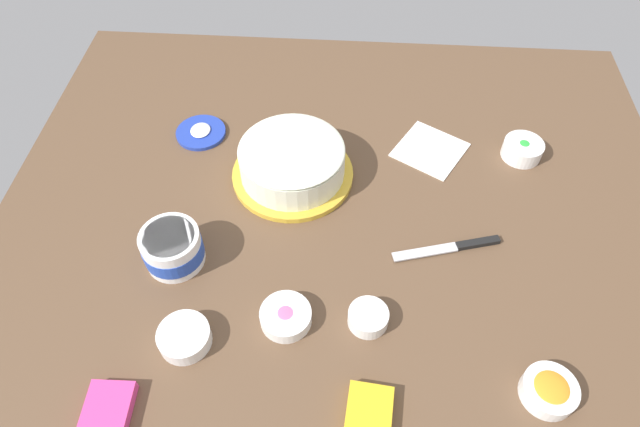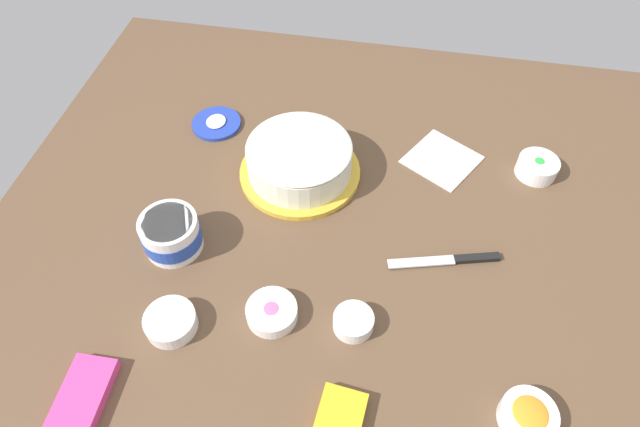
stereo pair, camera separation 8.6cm
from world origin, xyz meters
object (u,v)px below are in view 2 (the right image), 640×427
object	(u,v)px
paper_napkin	(442,159)
sprinkle_bowl_orange	(528,416)
frosting_tub	(171,233)
sprinkle_bowl_yellow	(353,322)
sprinkle_bowl_pink	(272,312)
frosted_cake	(300,160)
sprinkle_bowl_green	(537,166)
candy_box_upper	(82,399)
spreading_knife	(454,260)
sprinkle_bowl_rainbow	(171,322)
frosting_tub_lid	(216,123)

from	to	relation	value
paper_napkin	sprinkle_bowl_orange	bearing A→B (deg)	-164.14
frosting_tub	sprinkle_bowl_yellow	size ratio (longest dim) A/B	1.59
sprinkle_bowl_pink	frosted_cake	bearing A→B (deg)	3.75
sprinkle_bowl_pink	paper_napkin	distance (m)	0.57
sprinkle_bowl_green	candy_box_upper	xyz separation A→B (m)	(-0.71, 0.81, -0.01)
spreading_knife	sprinkle_bowl_orange	xyz separation A→B (m)	(-0.31, -0.13, 0.01)
sprinkle_bowl_rainbow	paper_napkin	world-z (taller)	sprinkle_bowl_rainbow
sprinkle_bowl_orange	sprinkle_bowl_rainbow	distance (m)	0.66
frosted_cake	sprinkle_bowl_pink	xyz separation A→B (m)	(-0.38, -0.02, -0.03)
sprinkle_bowl_rainbow	frosting_tub	bearing A→B (deg)	18.59
sprinkle_bowl_pink	sprinkle_bowl_yellow	bearing A→B (deg)	-87.09
paper_napkin	sprinkle_bowl_green	bearing A→B (deg)	-90.65
candy_box_upper	paper_napkin	world-z (taller)	candy_box_upper
frosting_tub_lid	candy_box_upper	world-z (taller)	candy_box_upper
frosting_tub	candy_box_upper	bearing A→B (deg)	173.33
sprinkle_bowl_rainbow	paper_napkin	distance (m)	0.73
sprinkle_bowl_yellow	sprinkle_bowl_pink	bearing A→B (deg)	92.91
frosting_tub_lid	sprinkle_bowl_orange	bearing A→B (deg)	-129.66
paper_napkin	frosting_tub_lid	bearing A→B (deg)	88.13
frosting_tub_lid	sprinkle_bowl_yellow	xyz separation A→B (m)	(-0.50, -0.43, 0.01)
sprinkle_bowl_green	sprinkle_bowl_rainbow	size ratio (longest dim) A/B	0.96
sprinkle_bowl_rainbow	sprinkle_bowl_pink	bearing A→B (deg)	-72.85
sprinkle_bowl_yellow	paper_napkin	xyz separation A→B (m)	(0.48, -0.15, -0.01)
sprinkle_bowl_yellow	paper_napkin	size ratio (longest dim) A/B	0.52
paper_napkin	frosted_cake	bearing A→B (deg)	108.32
spreading_knife	candy_box_upper	distance (m)	0.76
frosting_tub	sprinkle_bowl_orange	distance (m)	0.76
candy_box_upper	sprinkle_bowl_green	bearing A→B (deg)	-50.27
frosting_tub	sprinkle_bowl_green	world-z (taller)	frosting_tub
candy_box_upper	sprinkle_bowl_pink	bearing A→B (deg)	-53.34
frosting_tub_lid	spreading_knife	bearing A→B (deg)	-116.90
sprinkle_bowl_green	sprinkle_bowl_yellow	size ratio (longest dim) A/B	1.22
frosting_tub	sprinkle_bowl_orange	xyz separation A→B (m)	(-0.24, -0.72, -0.02)
frosted_cake	candy_box_upper	xyz separation A→B (m)	(-0.60, 0.26, -0.04)
sprinkle_bowl_pink	sprinkle_bowl_yellow	world-z (taller)	sprinkle_bowl_yellow
frosting_tub	paper_napkin	size ratio (longest dim) A/B	0.83
sprinkle_bowl_pink	candy_box_upper	xyz separation A→B (m)	(-0.22, 0.29, -0.00)
spreading_knife	sprinkle_bowl_rainbow	xyz separation A→B (m)	(-0.25, 0.53, 0.01)
spreading_knife	paper_napkin	size ratio (longest dim) A/B	1.55
frosting_tub	sprinkle_bowl_green	distance (m)	0.85
sprinkle_bowl_green	sprinkle_bowl_pink	bearing A→B (deg)	132.77
sprinkle_bowl_green	sprinkle_bowl_pink	size ratio (longest dim) A/B	0.95
sprinkle_bowl_green	sprinkle_bowl_rainbow	world-z (taller)	sprinkle_bowl_green
frosting_tub_lid	sprinkle_bowl_green	world-z (taller)	sprinkle_bowl_green
frosting_tub	candy_box_upper	size ratio (longest dim) A/B	0.82
frosted_cake	spreading_knife	size ratio (longest dim) A/B	1.22
sprinkle_bowl_orange	sprinkle_bowl_pink	xyz separation A→B (m)	(0.11, 0.47, -0.00)
sprinkle_bowl_pink	candy_box_upper	size ratio (longest dim) A/B	0.66
frosted_cake	sprinkle_bowl_green	bearing A→B (deg)	-79.01
frosted_cake	frosting_tub_lid	size ratio (longest dim) A/B	2.29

